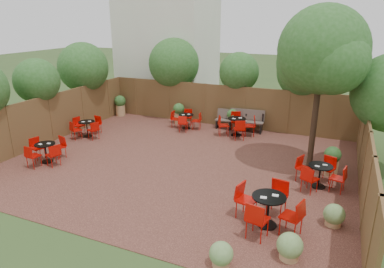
% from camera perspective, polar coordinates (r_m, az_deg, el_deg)
% --- Properties ---
extents(ground, '(80.00, 80.00, 0.00)m').
position_cam_1_polar(ground, '(12.72, -2.05, -4.77)').
color(ground, '#354F23').
rests_on(ground, ground).
extents(courtyard_paving, '(12.00, 10.00, 0.02)m').
position_cam_1_polar(courtyard_paving, '(12.72, -2.05, -4.73)').
color(courtyard_paving, '#3C2118').
rests_on(courtyard_paving, ground).
extents(fence_back, '(12.00, 0.08, 2.00)m').
position_cam_1_polar(fence_back, '(16.82, 5.28, 4.63)').
color(fence_back, brown).
rests_on(fence_back, ground).
extents(fence_left, '(0.08, 10.00, 2.00)m').
position_cam_1_polar(fence_left, '(15.80, -22.16, 2.38)').
color(fence_left, brown).
rests_on(fence_left, ground).
extents(fence_right, '(0.08, 10.00, 2.00)m').
position_cam_1_polar(fence_right, '(11.31, 26.60, -4.46)').
color(fence_right, brown).
rests_on(fence_right, ground).
extents(neighbour_building, '(5.00, 4.00, 8.00)m').
position_cam_1_polar(neighbour_building, '(20.87, -3.95, 15.73)').
color(neighbour_building, silver).
rests_on(neighbour_building, ground).
extents(overhang_foliage, '(15.69, 10.64, 2.60)m').
position_cam_1_polar(overhang_foliage, '(15.19, -0.24, 9.80)').
color(overhang_foliage, '#25551B').
rests_on(overhang_foliage, ground).
extents(courtyard_tree, '(2.94, 2.87, 5.48)m').
position_cam_1_polar(courtyard_tree, '(12.14, 20.53, 12.06)').
color(courtyard_tree, black).
rests_on(courtyard_tree, courtyard_paving).
extents(park_bench_left, '(1.48, 0.51, 0.91)m').
position_cam_1_polar(park_bench_left, '(16.46, 6.52, 2.42)').
color(park_bench_left, brown).
rests_on(park_bench_left, courtyard_paving).
extents(park_bench_right, '(1.64, 0.64, 0.99)m').
position_cam_1_polar(park_bench_right, '(16.27, 8.91, 2.28)').
color(park_bench_right, brown).
rests_on(park_bench_right, courtyard_paving).
extents(bistro_tables, '(11.29, 8.26, 0.96)m').
position_cam_1_polar(bistro_tables, '(12.83, 0.17, -2.34)').
color(bistro_tables, black).
rests_on(bistro_tables, courtyard_paving).
extents(planters, '(11.31, 4.14, 1.09)m').
position_cam_1_polar(planters, '(16.09, 0.50, 2.48)').
color(planters, tan).
rests_on(planters, courtyard_paving).
extents(low_shrubs, '(2.65, 3.11, 0.62)m').
position_cam_1_polar(low_shrubs, '(8.50, 15.33, -16.13)').
color(low_shrubs, tan).
rests_on(low_shrubs, courtyard_paving).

